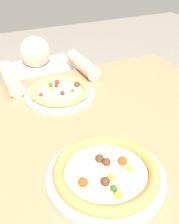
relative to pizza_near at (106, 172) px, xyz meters
The scene contains 4 objects.
dining_table 0.29m from the pizza_near, 79.54° to the left, with size 1.37×0.95×0.75m.
pizza_near is the anchor object (origin of this frame).
pizza_far 0.51m from the pizza_near, 84.47° to the left, with size 0.31×0.31×0.04m.
diner_seated 1.00m from the pizza_near, 86.15° to the left, with size 0.44×0.54×0.89m.
Camera 1 is at (-0.32, -0.71, 1.32)m, focal length 41.54 mm.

